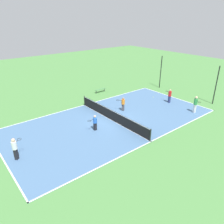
{
  "coord_description": "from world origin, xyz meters",
  "views": [
    {
      "loc": [
        14.86,
        -12.02,
        9.48
      ],
      "look_at": [
        0.0,
        0.0,
        0.9
      ],
      "focal_mm": 35.0,
      "sensor_mm": 36.0,
      "label": 1
    }
  ],
  "objects": [
    {
      "name": "ground_plane",
      "position": [
        0.0,
        0.0,
        0.0
      ],
      "size": [
        80.0,
        80.0,
        0.0
      ],
      "primitive_type": "plane",
      "color": "#518E47"
    },
    {
      "name": "court_surface",
      "position": [
        0.0,
        0.0,
        0.01
      ],
      "size": [
        10.18,
        20.14,
        0.02
      ],
      "color": "#4C729E",
      "rests_on": "ground_plane"
    },
    {
      "name": "tennis_net",
      "position": [
        0.0,
        0.0,
        0.59
      ],
      "size": [
        9.98,
        0.1,
        1.11
      ],
      "color": "black",
      "rests_on": "court_surface"
    },
    {
      "name": "bench",
      "position": [
        -7.52,
        4.1,
        0.39
      ],
      "size": [
        0.36,
        1.64,
        0.45
      ],
      "rotation": [
        0.0,
        0.0,
        1.57
      ],
      "color": "#4C8C4C",
      "rests_on": "ground_plane"
    },
    {
      "name": "player_near_white",
      "position": [
        0.59,
        -9.21,
        1.0
      ],
      "size": [
        0.82,
        0.95,
        1.7
      ],
      "rotation": [
        0.0,
        0.0,
        2.21
      ],
      "color": "black",
      "rests_on": "court_surface"
    },
    {
      "name": "player_far_green",
      "position": [
        4.0,
        7.91,
        1.07
      ],
      "size": [
        0.98,
        0.7,
        1.8
      ],
      "rotation": [
        0.0,
        0.0,
        5.83
      ],
      "color": "white",
      "rests_on": "court_surface"
    },
    {
      "name": "player_near_blue",
      "position": [
        0.57,
        -2.4,
        0.83
      ],
      "size": [
        0.37,
        0.94,
        1.43
      ],
      "rotation": [
        0.0,
        0.0,
        4.74
      ],
      "color": "black",
      "rests_on": "court_surface"
    },
    {
      "name": "player_coach_red",
      "position": [
        0.56,
        8.14,
        0.94
      ],
      "size": [
        0.98,
        0.5,
        1.61
      ],
      "rotation": [
        0.0,
        0.0,
        2.95
      ],
      "color": "navy",
      "rests_on": "court_surface"
    },
    {
      "name": "player_center_orange",
      "position": [
        -1.09,
        2.38,
        0.86
      ],
      "size": [
        0.95,
        0.82,
        1.49
      ],
      "rotation": [
        0.0,
        0.0,
        3.77
      ],
      "color": "#4C4C51",
      "rests_on": "court_surface"
    },
    {
      "name": "tennis_ball_left_sideline",
      "position": [
        -1.77,
        8.05,
        0.06
      ],
      "size": [
        0.07,
        0.07,
        0.07
      ],
      "primitive_type": "sphere",
      "color": "#CCE033",
      "rests_on": "court_surface"
    },
    {
      "name": "tennis_ball_midcourt",
      "position": [
        0.66,
        0.82,
        0.06
      ],
      "size": [
        0.07,
        0.07,
        0.07
      ],
      "primitive_type": "sphere",
      "color": "#CCE033",
      "rests_on": "court_surface"
    },
    {
      "name": "fence_post_back_left",
      "position": [
        -3.94,
        11.81,
        2.21
      ],
      "size": [
        0.12,
        0.12,
        4.41
      ],
      "color": "black",
      "rests_on": "ground_plane"
    },
    {
      "name": "fence_post_back_right",
      "position": [
        3.94,
        11.81,
        2.21
      ],
      "size": [
        0.12,
        0.12,
        4.41
      ],
      "color": "black",
      "rests_on": "ground_plane"
    }
  ]
}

